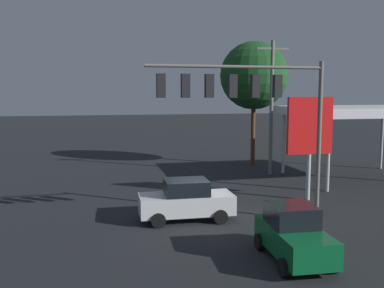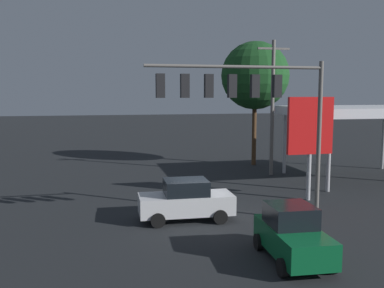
% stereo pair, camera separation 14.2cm
% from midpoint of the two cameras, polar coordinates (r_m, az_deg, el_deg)
% --- Properties ---
extents(ground_plane, '(200.00, 200.00, 0.00)m').
position_cam_midpoint_polar(ground_plane, '(20.61, 1.44, -10.01)').
color(ground_plane, black).
extents(traffic_signal_assembly, '(8.07, 0.43, 7.38)m').
position_cam_midpoint_polar(traffic_signal_assembly, '(18.84, 7.53, 6.13)').
color(traffic_signal_assembly, slate).
rests_on(traffic_signal_assembly, ground).
extents(utility_pole, '(2.40, 0.26, 9.70)m').
position_cam_midpoint_polar(utility_pole, '(31.49, 10.80, 5.18)').
color(utility_pole, slate).
rests_on(utility_pole, ground).
extents(gas_station_canopy, '(9.55, 7.43, 5.03)m').
position_cam_midpoint_polar(gas_station_canopy, '(31.73, 21.73, 4.00)').
color(gas_station_canopy, silver).
rests_on(gas_station_canopy, ground).
extents(price_sign, '(2.65, 0.27, 5.75)m').
position_cam_midpoint_polar(price_sign, '(24.43, 15.64, 1.95)').
color(price_sign, '#B7B7BC').
rests_on(price_sign, ground).
extents(sedan_waiting, '(4.45, 2.17, 1.93)m').
position_cam_midpoint_polar(sedan_waiting, '(20.25, -0.61, -7.51)').
color(sedan_waiting, silver).
rests_on(sedan_waiting, ground).
extents(hatchback_crossing, '(2.13, 3.89, 1.97)m').
position_cam_midpoint_polar(hatchback_crossing, '(16.01, 13.48, -11.63)').
color(hatchback_crossing, '#0C592D').
rests_on(hatchback_crossing, ground).
extents(street_tree, '(5.54, 5.54, 10.16)m').
position_cam_midpoint_polar(street_tree, '(35.70, 8.53, 8.99)').
color(street_tree, '#4C331E').
rests_on(street_tree, ground).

